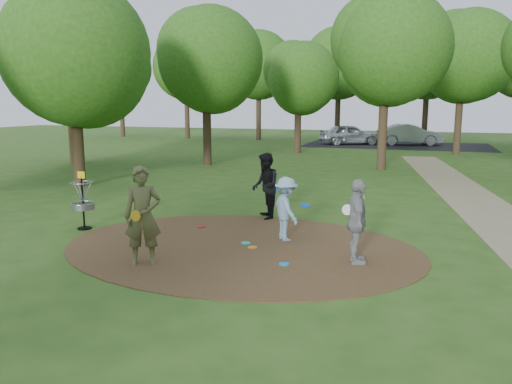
% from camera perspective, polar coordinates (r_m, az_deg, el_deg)
% --- Properties ---
extents(ground, '(100.00, 100.00, 0.00)m').
position_cam_1_polar(ground, '(11.63, -1.88, -6.34)').
color(ground, '#2D5119').
rests_on(ground, ground).
extents(dirt_clearing, '(8.40, 8.40, 0.02)m').
position_cam_1_polar(dirt_clearing, '(11.62, -1.88, -6.30)').
color(dirt_clearing, '#47301C').
rests_on(dirt_clearing, ground).
extents(parking_lot, '(14.00, 8.00, 0.01)m').
position_cam_1_polar(parking_lot, '(40.63, 15.76, 5.16)').
color(parking_lot, black).
rests_on(parking_lot, ground).
extents(player_observer_with_disc, '(0.89, 0.76, 2.05)m').
position_cam_1_polar(player_observer_with_disc, '(10.44, -12.81, -2.70)').
color(player_observer_with_disc, brown).
rests_on(player_observer_with_disc, ground).
extents(player_throwing_with_disc, '(1.17, 1.14, 1.56)m').
position_cam_1_polar(player_throwing_with_disc, '(12.05, 3.46, -1.95)').
color(player_throwing_with_disc, '#8CB3D1').
rests_on(player_throwing_with_disc, ground).
extents(player_walking_with_disc, '(1.05, 1.14, 1.90)m').
position_cam_1_polar(player_walking_with_disc, '(14.26, 1.08, 0.68)').
color(player_walking_with_disc, black).
rests_on(player_walking_with_disc, ground).
extents(player_waiting_with_disc, '(0.67, 1.12, 1.78)m').
position_cam_1_polar(player_waiting_with_disc, '(10.46, 11.49, -3.37)').
color(player_waiting_with_disc, gray).
rests_on(player_waiting_with_disc, ground).
extents(disc_ground_cyan, '(0.22, 0.22, 0.02)m').
position_cam_1_polar(disc_ground_cyan, '(11.86, -1.18, -5.85)').
color(disc_ground_cyan, '#18C7C6').
rests_on(disc_ground_cyan, dirt_clearing).
extents(disc_ground_blue, '(0.22, 0.22, 0.02)m').
position_cam_1_polar(disc_ground_blue, '(10.39, 3.24, -8.22)').
color(disc_ground_blue, '#0D90ED').
rests_on(disc_ground_blue, dirt_clearing).
extents(disc_ground_red, '(0.22, 0.22, 0.02)m').
position_cam_1_polar(disc_ground_red, '(13.44, -6.21, -3.98)').
color(disc_ground_red, '#B51218').
rests_on(disc_ground_red, dirt_clearing).
extents(car_left, '(5.09, 3.68, 1.61)m').
position_cam_1_polar(car_left, '(40.44, 10.69, 6.49)').
color(car_left, '#B8BBC1').
rests_on(car_left, ground).
extents(car_right, '(5.24, 2.89, 1.64)m').
position_cam_1_polar(car_right, '(41.04, 17.14, 6.28)').
color(car_right, '#989B9F').
rests_on(car_right, ground).
extents(disc_ground_orange, '(0.22, 0.22, 0.02)m').
position_cam_1_polar(disc_ground_orange, '(11.52, -0.40, -6.34)').
color(disc_ground_orange, orange).
rests_on(disc_ground_orange, dirt_clearing).
extents(disc_golf_basket, '(0.63, 0.63, 1.54)m').
position_cam_1_polar(disc_golf_basket, '(13.84, -19.21, -0.50)').
color(disc_golf_basket, black).
rests_on(disc_golf_basket, ground).
extents(tree_ring, '(37.53, 44.99, 8.76)m').
position_cam_1_polar(tree_ring, '(20.04, 11.73, 15.21)').
color(tree_ring, '#332316').
rests_on(tree_ring, ground).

